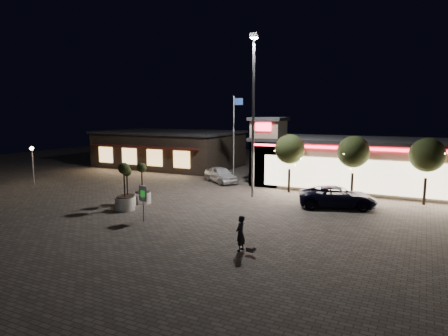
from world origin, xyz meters
The scene contains 17 objects.
ground centered at (0.00, 0.00, 0.00)m, with size 90.00×90.00×0.00m, color #675C53.
retail_building centered at (9.51, 15.82, 2.21)m, with size 20.40×8.40×6.10m.
restaurant_building centered at (-14.00, 19.97, 2.16)m, with size 16.40×11.00×4.30m.
floodlight_pole centered at (2.00, 8.00, 7.02)m, with size 0.60×0.40×12.38m.
flagpole centered at (-1.90, 13.00, 4.74)m, with size 0.95×0.10×8.00m.
lamp_post_west centered at (-18.00, 4.00, 2.46)m, with size 0.36×0.36×3.48m.
string_tree_a centered at (4.00, 11.00, 3.56)m, with size 2.42×2.42×4.79m.
string_tree_b centered at (9.00, 11.00, 3.56)m, with size 2.42×2.42×4.79m.
string_tree_c centered at (14.00, 11.00, 3.56)m, with size 2.42×2.42×4.79m.
pickup_truck centered at (8.64, 7.38, 0.73)m, with size 2.43×5.28×1.47m, color black.
white_sedan centered at (-3.12, 12.53, 0.74)m, with size 1.75×4.35×1.48m, color silver.
pedestrian centered at (6.22, -3.59, 0.85)m, with size 0.62×0.41×1.70m, color black.
dog centered at (6.93, -3.91, 0.27)m, with size 0.51×0.20×0.27m.
planter_left centered at (-4.62, 1.14, 0.86)m, with size 1.13×1.13×2.79m.
planter_mid centered at (-4.02, 0.16, 1.00)m, with size 1.31×1.31×3.23m.
planter_right centered at (-4.23, 2.29, 0.92)m, with size 1.21×1.21×2.98m.
valet_sign centered at (-1.15, -1.52, 1.53)m, with size 0.71×0.25×2.18m.
Camera 1 is at (13.76, -20.31, 6.57)m, focal length 32.00 mm.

